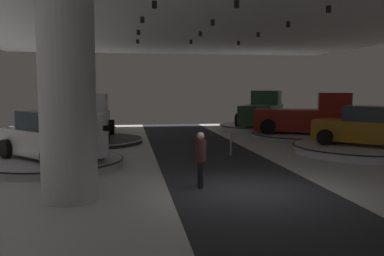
{
  "coord_description": "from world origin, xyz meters",
  "views": [
    {
      "loc": [
        -3.27,
        -11.02,
        2.81
      ],
      "look_at": [
        -1.02,
        3.87,
        1.4
      ],
      "focal_mm": 39.58,
      "sensor_mm": 36.0,
      "label": 1
    }
  ],
  "objects_px": {
    "display_platform_far_right": "(302,135)",
    "display_car_mid_right": "(366,128)",
    "display_car_deep_left": "(73,115)",
    "pickup_truck_far_left": "(87,120)",
    "display_platform_mid_right": "(364,149)",
    "display_car_mid_left": "(51,138)",
    "pickup_truck_deep_right": "(263,111)",
    "display_platform_far_left": "(86,141)",
    "display_platform_mid_left": "(52,162)",
    "pickup_truck_far_right": "(308,117)",
    "column_left": "(67,91)",
    "display_platform_deep_left": "(74,130)",
    "visitor_walking_near": "(200,156)",
    "display_platform_deep_right": "(261,127)"
  },
  "relations": [
    {
      "from": "display_platform_far_right",
      "to": "display_car_deep_left",
      "type": "relative_size",
      "value": 1.24
    },
    {
      "from": "display_platform_deep_right",
      "to": "display_platform_deep_left",
      "type": "height_order",
      "value": "display_platform_deep_left"
    },
    {
      "from": "display_platform_far_right",
      "to": "display_platform_far_left",
      "type": "xyz_separation_m",
      "value": [
        -11.96,
        -0.48,
        -0.03
      ]
    },
    {
      "from": "display_platform_mid_left",
      "to": "pickup_truck_far_left",
      "type": "distance_m",
      "value": 7.13
    },
    {
      "from": "display_car_mid_left",
      "to": "pickup_truck_far_left",
      "type": "xyz_separation_m",
      "value": [
        0.59,
        7.01,
        0.1
      ]
    },
    {
      "from": "display_platform_mid_left",
      "to": "visitor_walking_near",
      "type": "height_order",
      "value": "visitor_walking_near"
    },
    {
      "from": "visitor_walking_near",
      "to": "display_platform_far_right",
      "type": "bearing_deg",
      "value": 55.03
    },
    {
      "from": "display_platform_deep_right",
      "to": "display_car_mid_right",
      "type": "xyz_separation_m",
      "value": [
        1.23,
        -10.65,
        0.93
      ]
    },
    {
      "from": "display_platform_mid_left",
      "to": "display_platform_far_right",
      "type": "relative_size",
      "value": 0.89
    },
    {
      "from": "display_platform_deep_left",
      "to": "display_car_mid_left",
      "type": "bearing_deg",
      "value": -86.69
    },
    {
      "from": "display_platform_mid_right",
      "to": "display_platform_far_right",
      "type": "bearing_deg",
      "value": 93.3
    },
    {
      "from": "pickup_truck_far_left",
      "to": "visitor_walking_near",
      "type": "relative_size",
      "value": 3.37
    },
    {
      "from": "display_platform_far_right",
      "to": "display_car_mid_right",
      "type": "xyz_separation_m",
      "value": [
        0.36,
        -5.92,
        0.97
      ]
    },
    {
      "from": "display_platform_far_right",
      "to": "display_car_deep_left",
      "type": "distance_m",
      "value": 14.06
    },
    {
      "from": "display_car_mid_right",
      "to": "pickup_truck_far_left",
      "type": "height_order",
      "value": "pickup_truck_far_left"
    },
    {
      "from": "display_platform_mid_left",
      "to": "display_platform_deep_right",
      "type": "relative_size",
      "value": 0.89
    },
    {
      "from": "pickup_truck_far_right",
      "to": "display_platform_deep_left",
      "type": "height_order",
      "value": "pickup_truck_far_right"
    },
    {
      "from": "display_car_mid_right",
      "to": "pickup_truck_far_left",
      "type": "xyz_separation_m",
      "value": [
        -12.31,
        5.76,
        0.03
      ]
    },
    {
      "from": "pickup_truck_deep_right",
      "to": "display_car_mid_right",
      "type": "relative_size",
      "value": 1.32
    },
    {
      "from": "display_car_mid_right",
      "to": "display_platform_deep_left",
      "type": "height_order",
      "value": "display_car_mid_right"
    },
    {
      "from": "column_left",
      "to": "display_platform_far_right",
      "type": "distance_m",
      "value": 16.63
    },
    {
      "from": "display_car_deep_left",
      "to": "pickup_truck_far_right",
      "type": "bearing_deg",
      "value": -19.42
    },
    {
      "from": "display_platform_mid_left",
      "to": "display_platform_mid_right",
      "type": "xyz_separation_m",
      "value": [
        12.86,
        1.3,
        0.04
      ]
    },
    {
      "from": "display_platform_deep_left",
      "to": "pickup_truck_far_right",
      "type": "bearing_deg",
      "value": -19.33
    },
    {
      "from": "display_car_deep_left",
      "to": "pickup_truck_far_left",
      "type": "height_order",
      "value": "pickup_truck_far_left"
    },
    {
      "from": "column_left",
      "to": "display_platform_deep_left",
      "type": "relative_size",
      "value": 1.05
    },
    {
      "from": "display_platform_mid_left",
      "to": "display_car_mid_right",
      "type": "xyz_separation_m",
      "value": [
        12.88,
        1.28,
        0.96
      ]
    },
    {
      "from": "pickup_truck_deep_right",
      "to": "display_car_mid_right",
      "type": "bearing_deg",
      "value": -84.37
    },
    {
      "from": "column_left",
      "to": "display_platform_deep_left",
      "type": "xyz_separation_m",
      "value": [
        -1.95,
        16.57,
        -2.55
      ]
    },
    {
      "from": "visitor_walking_near",
      "to": "pickup_truck_far_left",
      "type": "bearing_deg",
      "value": 110.73
    },
    {
      "from": "display_platform_mid_right",
      "to": "display_car_mid_right",
      "type": "distance_m",
      "value": 0.93
    },
    {
      "from": "display_platform_mid_left",
      "to": "display_platform_mid_right",
      "type": "relative_size",
      "value": 0.83
    },
    {
      "from": "column_left",
      "to": "display_platform_deep_right",
      "type": "height_order",
      "value": "column_left"
    },
    {
      "from": "display_platform_deep_left",
      "to": "display_platform_far_left",
      "type": "relative_size",
      "value": 0.89
    },
    {
      "from": "pickup_truck_deep_right",
      "to": "pickup_truck_far_right",
      "type": "xyz_separation_m",
      "value": [
        1.01,
        -5.14,
        -0.09
      ]
    },
    {
      "from": "display_car_mid_left",
      "to": "display_car_deep_left",
      "type": "bearing_deg",
      "value": 93.36
    },
    {
      "from": "display_platform_mid_left",
      "to": "display_platform_far_right",
      "type": "height_order",
      "value": "display_platform_mid_left"
    },
    {
      "from": "column_left",
      "to": "display_car_mid_right",
      "type": "height_order",
      "value": "column_left"
    },
    {
      "from": "pickup_truck_far_right",
      "to": "column_left",
      "type": "bearing_deg",
      "value": -134.37
    },
    {
      "from": "display_car_mid_left",
      "to": "display_platform_far_right",
      "type": "relative_size",
      "value": 0.77
    },
    {
      "from": "pickup_truck_deep_right",
      "to": "display_platform_mid_right",
      "type": "bearing_deg",
      "value": -84.48
    },
    {
      "from": "display_car_mid_left",
      "to": "display_platform_deep_left",
      "type": "height_order",
      "value": "display_car_mid_left"
    },
    {
      "from": "column_left",
      "to": "display_car_mid_left",
      "type": "distance_m",
      "value": 5.22
    },
    {
      "from": "column_left",
      "to": "display_platform_mid_right",
      "type": "relative_size",
      "value": 0.9
    },
    {
      "from": "pickup_truck_deep_right",
      "to": "pickup_truck_far_right",
      "type": "height_order",
      "value": "pickup_truck_deep_right"
    },
    {
      "from": "pickup_truck_far_left",
      "to": "display_platform_mid_left",
      "type": "bearing_deg",
      "value": -94.63
    },
    {
      "from": "display_platform_deep_right",
      "to": "pickup_truck_far_right",
      "type": "distance_m",
      "value": 5.1
    },
    {
      "from": "visitor_walking_near",
      "to": "display_platform_deep_left",
      "type": "bearing_deg",
      "value": 109.0
    },
    {
      "from": "column_left",
      "to": "pickup_truck_deep_right",
      "type": "bearing_deg",
      "value": 58.11
    },
    {
      "from": "display_car_mid_left",
      "to": "pickup_truck_far_left",
      "type": "relative_size",
      "value": 0.81
    }
  ]
}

